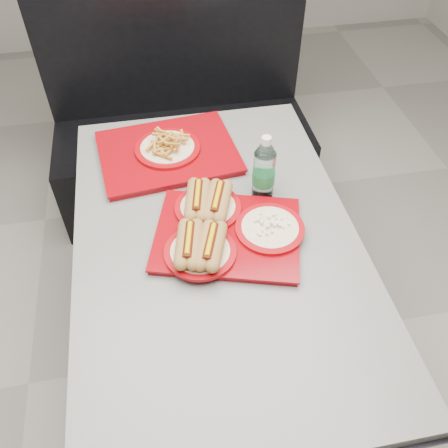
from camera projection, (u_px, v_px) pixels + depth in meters
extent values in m
plane|color=gray|center=(218.00, 351.00, 2.06)|extent=(6.00, 6.00, 0.00)
cylinder|color=black|center=(218.00, 348.00, 2.04)|extent=(0.52, 0.52, 0.05)
cylinder|color=black|center=(218.00, 302.00, 1.79)|extent=(0.11, 0.11, 0.66)
cube|color=black|center=(217.00, 246.00, 1.55)|extent=(0.92, 1.42, 0.01)
cube|color=slate|center=(217.00, 241.00, 1.53)|extent=(0.90, 1.40, 0.04)
cube|color=black|center=(185.00, 164.00, 2.59)|extent=(1.30, 0.55, 0.45)
cube|color=black|center=(172.00, 43.00, 2.33)|extent=(1.30, 0.10, 1.10)
cube|color=maroon|center=(227.00, 236.00, 1.51)|extent=(0.52, 0.45, 0.02)
cube|color=maroon|center=(227.00, 233.00, 1.50)|extent=(0.53, 0.47, 0.01)
cylinder|color=#93040A|center=(200.00, 252.00, 1.43)|extent=(0.22, 0.22, 0.01)
cylinder|color=white|center=(200.00, 251.00, 1.43)|extent=(0.18, 0.18, 0.00)
cylinder|color=#93040A|center=(208.00, 208.00, 1.56)|extent=(0.22, 0.22, 0.01)
cylinder|color=white|center=(208.00, 206.00, 1.56)|extent=(0.18, 0.18, 0.00)
cylinder|color=#93040A|center=(270.00, 228.00, 1.50)|extent=(0.22, 0.22, 0.01)
cylinder|color=white|center=(270.00, 227.00, 1.49)|extent=(0.18, 0.18, 0.00)
cube|color=maroon|center=(168.00, 154.00, 1.79)|extent=(0.53, 0.43, 0.02)
cube|color=maroon|center=(168.00, 151.00, 1.78)|extent=(0.54, 0.45, 0.01)
cylinder|color=#93040A|center=(168.00, 149.00, 1.77)|extent=(0.24, 0.24, 0.01)
cylinder|color=white|center=(167.00, 147.00, 1.77)|extent=(0.20, 0.20, 0.01)
cylinder|color=silver|center=(264.00, 175.00, 1.59)|extent=(0.07, 0.07, 0.18)
cylinder|color=#1C733A|center=(263.00, 177.00, 1.59)|extent=(0.08, 0.08, 0.05)
cone|color=silver|center=(266.00, 149.00, 1.51)|extent=(0.07, 0.07, 0.04)
cylinder|color=silver|center=(266.00, 140.00, 1.48)|extent=(0.03, 0.03, 0.02)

